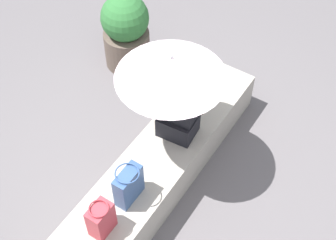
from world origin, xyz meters
TOP-DOWN VIEW (x-y plane):
  - ground_plane at (0.00, 0.00)m, footprint 14.00×14.00m
  - stone_bench at (0.00, 0.00)m, footprint 2.86×0.59m
  - person_seated at (0.35, -0.00)m, footprint 0.31×0.49m
  - parasol at (0.26, 0.02)m, footprint 0.94×0.94m
  - handbag_black at (-0.85, -0.03)m, footprint 0.21×0.16m
  - tote_bag_canvas at (-0.48, -0.03)m, footprint 0.28×0.21m
  - magazine at (0.92, 0.04)m, footprint 0.29×0.21m
  - planter_near at (1.24, 1.27)m, footprint 0.55×0.55m

SIDE VIEW (x-z plane):
  - ground_plane at x=0.00m, z-range 0.00..0.00m
  - stone_bench at x=0.00m, z-range 0.00..0.42m
  - magazine at x=0.92m, z-range 0.42..0.43m
  - planter_near at x=1.24m, z-range 0.00..0.94m
  - handbag_black at x=-0.85m, z-range 0.41..0.75m
  - tote_bag_canvas at x=-0.48m, z-range 0.41..0.78m
  - person_seated at x=0.35m, z-range 0.35..1.25m
  - parasol at x=0.26m, z-range 0.80..1.85m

